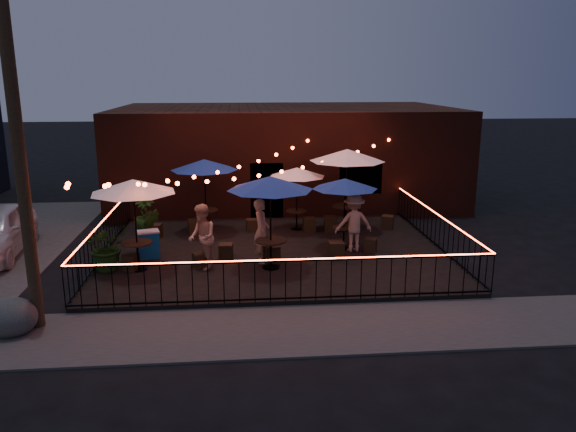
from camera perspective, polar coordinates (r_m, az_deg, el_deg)
name	(u,v)px	position (r m, az deg, el deg)	size (l,w,h in m)	color
ground	(279,278)	(15.20, -0.90, -6.29)	(110.00, 110.00, 0.00)	black
patio	(274,252)	(17.06, -1.41, -3.72)	(10.00, 8.00, 0.15)	black
sidewalk	(291,330)	(12.21, 0.28, -11.47)	(18.00, 2.50, 0.05)	#3B3837
brick_building	(285,154)	(24.51, -0.34, 6.36)	(14.00, 8.00, 4.00)	#35160E
utility_pole	(18,142)	(12.47, -25.75, 6.76)	(0.26, 0.26, 8.00)	#332215
fence_front	(286,281)	(13.10, -0.24, -6.60)	(10.00, 0.04, 1.04)	black
fence_left	(104,238)	(17.31, -18.18, -2.14)	(0.04, 8.00, 1.04)	black
fence_right	(435,230)	(17.91, 14.76, -1.36)	(0.04, 8.00, 1.04)	black
festoon_lights	(239,175)	(16.15, -4.97, 4.15)	(10.02, 8.72, 1.32)	#FF411B
cafe_table_0	(133,187)	(15.30, -15.46, 2.81)	(2.71, 2.71, 2.50)	black
cafe_table_1	(204,166)	(18.77, -8.50, 5.08)	(2.28, 2.28, 2.47)	black
cafe_table_2	(270,184)	(14.89, -1.81, 3.22)	(2.45, 2.45, 2.56)	black
cafe_table_3	(297,173)	(18.89, 0.90, 4.38)	(2.22, 2.22, 2.15)	black
cafe_table_4	(345,185)	(16.80, 5.81, 3.18)	(2.11, 2.11, 2.17)	black
cafe_table_5	(347,156)	(18.79, 6.04, 6.05)	(3.09, 3.09, 2.78)	black
bistro_chair_0	(131,262)	(15.86, -15.65, -4.55)	(0.37, 0.37, 0.44)	black
bistro_chair_1	(200,260)	(15.66, -8.92, -4.47)	(0.35, 0.35, 0.41)	black
bistro_chair_2	(156,231)	(18.83, -13.27, -1.46)	(0.37, 0.37, 0.43)	black
bistro_chair_3	(195,227)	(18.88, -9.43, -1.11)	(0.43, 0.43, 0.51)	black
bistro_chair_4	(226,252)	(16.25, -6.33, -3.62)	(0.38, 0.38, 0.45)	black
bistro_chair_5	(272,254)	(15.84, -1.67, -3.91)	(0.42, 0.42, 0.50)	black
bistro_chair_6	(251,225)	(19.10, -3.73, -0.93)	(0.35, 0.35, 0.41)	black
bistro_chair_7	(309,225)	(19.00, 2.18, -0.88)	(0.40, 0.40, 0.48)	black
bistro_chair_8	(336,250)	(16.25, 4.90, -3.48)	(0.43, 0.43, 0.50)	black
bistro_chair_9	(370,245)	(17.02, 8.37, -2.93)	(0.35, 0.35, 0.41)	black
bistro_chair_10	(331,224)	(19.08, 4.36, -0.80)	(0.43, 0.43, 0.51)	black
bistro_chair_11	(388,222)	(19.65, 10.09, -0.62)	(0.39, 0.39, 0.46)	black
patron_a	(261,231)	(15.76, -2.72, -1.52)	(0.66, 0.43, 1.82)	#E2AD90
patron_b	(202,237)	(15.35, -8.73, -2.12)	(0.87, 0.68, 1.80)	tan
patron_c	(354,223)	(16.86, 6.69, -0.67)	(1.13, 0.65, 1.75)	tan
potted_shrub_a	(108,246)	(15.93, -17.86, -2.95)	(1.19, 1.03, 1.33)	#183C11
potted_shrub_b	(148,230)	(17.26, -14.05, -1.40)	(0.72, 0.58, 1.32)	#163B11
potted_shrub_c	(146,214)	(19.41, -14.26, 0.20)	(0.71, 0.71, 1.26)	#103B0B
cooler	(149,244)	(16.72, -13.97, -2.78)	(0.71, 0.59, 0.81)	#0E539D
boulder	(10,317)	(13.23, -26.37, -9.22)	(0.99, 0.84, 0.77)	#454540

